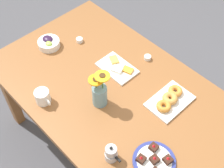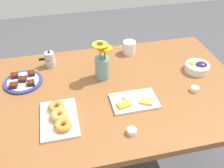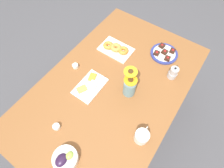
{
  "view_description": "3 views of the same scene",
  "coord_description": "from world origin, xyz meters",
  "px_view_note": "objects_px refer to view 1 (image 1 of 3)",
  "views": [
    {
      "loc": [
        0.9,
        -0.85,
        2.3
      ],
      "look_at": [
        0.0,
        0.0,
        0.78
      ],
      "focal_mm": 50.0,
      "sensor_mm": 36.0,
      "label": 1
    },
    {
      "loc": [
        0.26,
        1.12,
        1.7
      ],
      "look_at": [
        0.0,
        0.0,
        0.78
      ],
      "focal_mm": 40.0,
      "sensor_mm": 36.0,
      "label": 2
    },
    {
      "loc": [
        -0.54,
        -0.38,
        1.91
      ],
      "look_at": [
        0.0,
        0.0,
        0.78
      ],
      "focal_mm": 28.0,
      "sensor_mm": 36.0,
      "label": 3
    }
  ],
  "objects_px": {
    "coffee_mug": "(43,97)",
    "croissant_platter": "(170,100)",
    "jam_cup_honey": "(79,40)",
    "cheese_platter": "(118,68)",
    "jam_cup_berry": "(147,57)",
    "dessert_plate": "(154,161)",
    "flower_vase": "(100,94)",
    "dining_table": "(112,96)",
    "grape_bowl": "(49,43)",
    "moka_pot": "(111,154)"
  },
  "relations": [
    {
      "from": "croissant_platter",
      "to": "moka_pot",
      "type": "height_order",
      "value": "moka_pot"
    },
    {
      "from": "grape_bowl",
      "to": "croissant_platter",
      "type": "distance_m",
      "value": 0.94
    },
    {
      "from": "dining_table",
      "to": "coffee_mug",
      "type": "height_order",
      "value": "coffee_mug"
    },
    {
      "from": "grape_bowl",
      "to": "jam_cup_berry",
      "type": "relative_size",
      "value": 3.22
    },
    {
      "from": "dining_table",
      "to": "cheese_platter",
      "type": "xyz_separation_m",
      "value": [
        -0.09,
        0.14,
        0.1
      ]
    },
    {
      "from": "dining_table",
      "to": "flower_vase",
      "type": "xyz_separation_m",
      "value": [
        0.03,
        -0.13,
        0.17
      ]
    },
    {
      "from": "cheese_platter",
      "to": "jam_cup_honey",
      "type": "relative_size",
      "value": 5.42
    },
    {
      "from": "dining_table",
      "to": "grape_bowl",
      "type": "xyz_separation_m",
      "value": [
        -0.59,
        -0.06,
        0.12
      ]
    },
    {
      "from": "grape_bowl",
      "to": "moka_pot",
      "type": "distance_m",
      "value": 0.97
    },
    {
      "from": "jam_cup_berry",
      "to": "flower_vase",
      "type": "relative_size",
      "value": 0.19
    },
    {
      "from": "jam_cup_honey",
      "to": "flower_vase",
      "type": "height_order",
      "value": "flower_vase"
    },
    {
      "from": "grape_bowl",
      "to": "dessert_plate",
      "type": "bearing_deg",
      "value": -6.22
    },
    {
      "from": "dining_table",
      "to": "croissant_platter",
      "type": "xyz_separation_m",
      "value": [
        0.32,
        0.18,
        0.11
      ]
    },
    {
      "from": "flower_vase",
      "to": "dining_table",
      "type": "bearing_deg",
      "value": 103.59
    },
    {
      "from": "grape_bowl",
      "to": "flower_vase",
      "type": "bearing_deg",
      "value": -6.31
    },
    {
      "from": "jam_cup_berry",
      "to": "moka_pot",
      "type": "bearing_deg",
      "value": -61.98
    },
    {
      "from": "coffee_mug",
      "to": "jam_cup_honey",
      "type": "distance_m",
      "value": 0.57
    },
    {
      "from": "moka_pot",
      "to": "cheese_platter",
      "type": "bearing_deg",
      "value": 132.95
    },
    {
      "from": "croissant_platter",
      "to": "dessert_plate",
      "type": "relative_size",
      "value": 1.2
    },
    {
      "from": "grape_bowl",
      "to": "flower_vase",
      "type": "relative_size",
      "value": 0.61
    },
    {
      "from": "coffee_mug",
      "to": "flower_vase",
      "type": "height_order",
      "value": "flower_vase"
    },
    {
      "from": "jam_cup_berry",
      "to": "cheese_platter",
      "type": "bearing_deg",
      "value": -109.72
    },
    {
      "from": "cheese_platter",
      "to": "jam_cup_berry",
      "type": "xyz_separation_m",
      "value": [
        0.08,
        0.21,
        0.01
      ]
    },
    {
      "from": "coffee_mug",
      "to": "flower_vase",
      "type": "xyz_separation_m",
      "value": [
        0.24,
        0.25,
        0.04
      ]
    },
    {
      "from": "flower_vase",
      "to": "grape_bowl",
      "type": "bearing_deg",
      "value": 173.69
    },
    {
      "from": "grape_bowl",
      "to": "dessert_plate",
      "type": "relative_size",
      "value": 0.67
    },
    {
      "from": "coffee_mug",
      "to": "jam_cup_honey",
      "type": "height_order",
      "value": "coffee_mug"
    },
    {
      "from": "coffee_mug",
      "to": "moka_pot",
      "type": "xyz_separation_m",
      "value": [
        0.56,
        0.04,
        0.0
      ]
    },
    {
      "from": "coffee_mug",
      "to": "jam_cup_honey",
      "type": "bearing_deg",
      "value": 117.55
    },
    {
      "from": "grape_bowl",
      "to": "jam_cup_honey",
      "type": "bearing_deg",
      "value": 58.82
    },
    {
      "from": "cheese_platter",
      "to": "moka_pot",
      "type": "relative_size",
      "value": 2.18
    },
    {
      "from": "cheese_platter",
      "to": "croissant_platter",
      "type": "relative_size",
      "value": 0.93
    },
    {
      "from": "cheese_platter",
      "to": "jam_cup_honey",
      "type": "height_order",
      "value": "cheese_platter"
    },
    {
      "from": "dining_table",
      "to": "dessert_plate",
      "type": "xyz_separation_m",
      "value": [
        0.52,
        -0.18,
        0.1
      ]
    },
    {
      "from": "coffee_mug",
      "to": "croissant_platter",
      "type": "xyz_separation_m",
      "value": [
        0.53,
        0.56,
        -0.03
      ]
    },
    {
      "from": "grape_bowl",
      "to": "jam_cup_honey",
      "type": "relative_size",
      "value": 3.22
    },
    {
      "from": "moka_pot",
      "to": "flower_vase",
      "type": "bearing_deg",
      "value": 147.19
    },
    {
      "from": "croissant_platter",
      "to": "jam_cup_honey",
      "type": "distance_m",
      "value": 0.8
    },
    {
      "from": "jam_cup_berry",
      "to": "dining_table",
      "type": "bearing_deg",
      "value": -87.04
    },
    {
      "from": "jam_cup_berry",
      "to": "dessert_plate",
      "type": "distance_m",
      "value": 0.76
    },
    {
      "from": "dessert_plate",
      "to": "flower_vase",
      "type": "distance_m",
      "value": 0.5
    },
    {
      "from": "jam_cup_honey",
      "to": "dessert_plate",
      "type": "height_order",
      "value": "dessert_plate"
    },
    {
      "from": "dining_table",
      "to": "dessert_plate",
      "type": "height_order",
      "value": "dessert_plate"
    },
    {
      "from": "jam_cup_honey",
      "to": "dessert_plate",
      "type": "distance_m",
      "value": 1.04
    },
    {
      "from": "grape_bowl",
      "to": "cheese_platter",
      "type": "relative_size",
      "value": 0.59
    },
    {
      "from": "jam_cup_berry",
      "to": "dessert_plate",
      "type": "height_order",
      "value": "dessert_plate"
    },
    {
      "from": "cheese_platter",
      "to": "flower_vase",
      "type": "relative_size",
      "value": 1.02
    },
    {
      "from": "dessert_plate",
      "to": "jam_cup_honey",
      "type": "bearing_deg",
      "value": 162.81
    },
    {
      "from": "dining_table",
      "to": "coffee_mug",
      "type": "xyz_separation_m",
      "value": [
        -0.21,
        -0.38,
        0.13
      ]
    },
    {
      "from": "croissant_platter",
      "to": "cheese_platter",
      "type": "bearing_deg",
      "value": -174.18
    }
  ]
}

